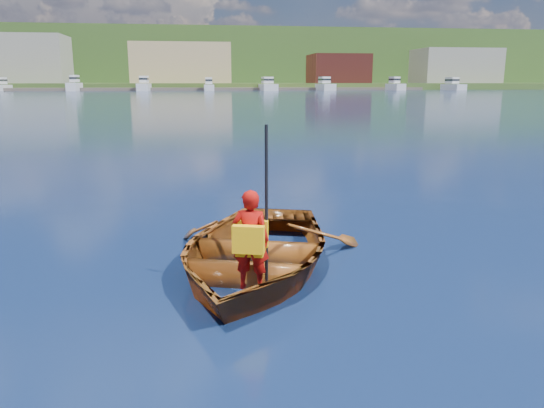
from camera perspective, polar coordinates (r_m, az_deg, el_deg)
The scene contains 8 objects.
ground at distance 7.54m, azimuth -8.78°, elevation -5.17°, with size 600.00×600.00×0.00m.
rowboat at distance 6.75m, azimuth -2.04°, elevation -5.01°, with size 3.70×4.43×0.79m.
child_paddler at distance 5.76m, azimuth -2.29°, elevation -3.83°, with size 0.47×0.41×1.79m.
shoreline at distance 243.91m, azimuth -8.00°, elevation 14.74°, with size 400.00×140.00×22.00m.
dock at distance 155.49m, azimuth -4.18°, elevation 12.24°, with size 159.89×15.06×0.80m.
waterfront_buildings at distance 172.44m, azimuth -10.67°, elevation 14.57°, with size 202.00×16.00×14.00m.
marina_yachts at distance 150.48m, azimuth -7.35°, elevation 12.52°, with size 146.24×13.90×4.40m.
hillside_trees at distance 244.57m, azimuth -9.89°, elevation 16.39°, with size 247.15×64.51×20.52m.
Camera 1 is at (0.19, -7.17, 2.33)m, focal length 35.00 mm.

